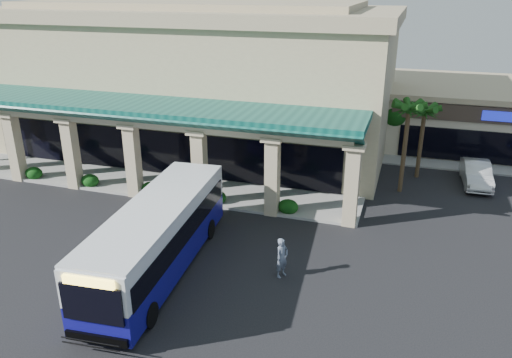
% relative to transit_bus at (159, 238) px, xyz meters
% --- Properties ---
extents(ground, '(110.00, 110.00, 0.00)m').
position_rel_transit_bus_xyz_m(ground, '(1.83, 2.27, -1.68)').
color(ground, black).
extents(main_building, '(30.80, 14.80, 11.35)m').
position_rel_transit_bus_xyz_m(main_building, '(-6.17, 18.27, 3.99)').
color(main_building, '#BEB088').
rests_on(main_building, ground).
extents(arcade, '(30.00, 6.20, 5.70)m').
position_rel_transit_bus_xyz_m(arcade, '(-6.17, 9.07, 1.17)').
color(arcade, '#0C4841').
rests_on(arcade, ground).
extents(palm_0, '(2.40, 2.40, 6.60)m').
position_rel_transit_bus_xyz_m(palm_0, '(10.33, 13.27, 1.62)').
color(palm_0, '#164412').
rests_on(palm_0, ground).
extents(palm_1, '(2.40, 2.40, 5.80)m').
position_rel_transit_bus_xyz_m(palm_1, '(11.33, 16.27, 1.22)').
color(palm_1, '#164412').
rests_on(palm_1, ground).
extents(broadleaf_tree, '(2.60, 2.60, 4.81)m').
position_rel_transit_bus_xyz_m(broadleaf_tree, '(9.33, 21.27, 0.72)').
color(broadleaf_tree, '#0C360C').
rests_on(broadleaf_tree, ground).
extents(transit_bus, '(3.73, 12.24, 3.37)m').
position_rel_transit_bus_xyz_m(transit_bus, '(0.00, 0.00, 0.00)').
color(transit_bus, navy).
rests_on(transit_bus, ground).
extents(pedestrian, '(0.73, 0.83, 1.93)m').
position_rel_transit_bus_xyz_m(pedestrian, '(5.59, 1.23, -0.72)').
color(pedestrian, slate).
rests_on(pedestrian, ground).
extents(car_white, '(1.88, 4.81, 1.56)m').
position_rel_transit_bus_xyz_m(car_white, '(15.08, 16.00, -0.90)').
color(car_white, silver).
rests_on(car_white, ground).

